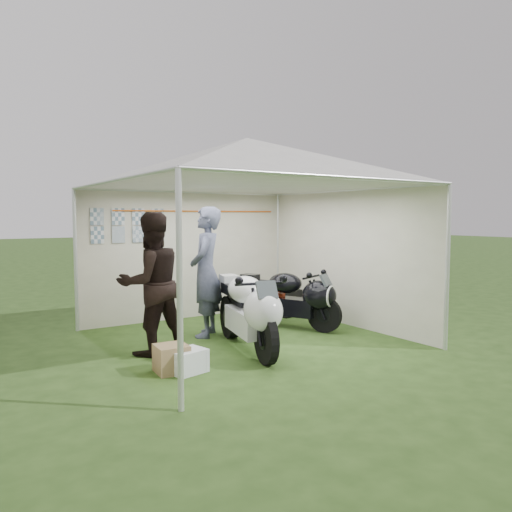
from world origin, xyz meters
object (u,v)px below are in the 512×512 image
object	(u,v)px
equipment_box	(286,303)
crate_2	(190,360)
canopy_tent	(246,167)
crate_0	(188,361)
motorcycle_black	(293,297)
motorcycle_white	(249,309)
crate_1	(171,359)
person_blue_jacket	(206,272)
paddock_stand	(249,314)
person_dark_jacket	(151,284)

from	to	relation	value
equipment_box	crate_2	bearing A→B (deg)	-145.14
canopy_tent	crate_0	bearing A→B (deg)	-145.30
motorcycle_black	crate_2	distance (m)	2.71
motorcycle_white	crate_1	distance (m)	1.36
crate_2	canopy_tent	bearing A→B (deg)	34.42
canopy_tent	person_blue_jacket	xyz separation A→B (m)	(-0.40, 0.52, -1.57)
canopy_tent	equipment_box	xyz separation A→B (m)	(1.60, 1.13, -2.33)
crate_1	crate_2	world-z (taller)	crate_1
crate_2	paddock_stand	bearing A→B (deg)	43.16
motorcycle_black	crate_2	xyz separation A→B (m)	(-2.42, -1.14, -0.40)
paddock_stand	crate_1	distance (m)	2.94
person_blue_jacket	canopy_tent	bearing A→B (deg)	75.85
paddock_stand	motorcycle_white	bearing A→B (deg)	-122.25
crate_0	canopy_tent	bearing A→B (deg)	34.70
paddock_stand	person_dark_jacket	bearing A→B (deg)	-155.83
motorcycle_black	equipment_box	xyz separation A→B (m)	(0.56, 0.94, -0.28)
motorcycle_white	person_dark_jacket	bearing A→B (deg)	164.66
motorcycle_white	canopy_tent	bearing A→B (deg)	74.97
motorcycle_white	person_dark_jacket	xyz separation A→B (m)	(-1.16, 0.63, 0.37)
person_blue_jacket	crate_2	distance (m)	1.97
crate_0	crate_1	size ratio (longest dim) A/B	1.13
canopy_tent	paddock_stand	size ratio (longest dim) A/B	13.88
equipment_box	crate_1	size ratio (longest dim) A/B	1.32
canopy_tent	person_blue_jacket	world-z (taller)	canopy_tent
motorcycle_white	crate_1	world-z (taller)	motorcycle_white
equipment_box	crate_2	distance (m)	3.63
canopy_tent	crate_0	distance (m)	3.00
motorcycle_black	motorcycle_white	bearing A→B (deg)	-174.04
canopy_tent	equipment_box	world-z (taller)	canopy_tent
paddock_stand	person_blue_jacket	bearing A→B (deg)	-156.62
canopy_tent	crate_2	distance (m)	2.97
motorcycle_white	crate_0	world-z (taller)	motorcycle_white
motorcycle_white	paddock_stand	distance (m)	1.95
paddock_stand	person_dark_jacket	size ratio (longest dim) A/B	0.21
canopy_tent	paddock_stand	xyz separation A→B (m)	(0.68, 0.99, -2.42)
paddock_stand	person_dark_jacket	world-z (taller)	person_dark_jacket
canopy_tent	person_dark_jacket	size ratio (longest dim) A/B	2.96
person_blue_jacket	crate_0	xyz separation A→B (m)	(-1.04, -1.52, -0.86)
person_dark_jacket	crate_2	distance (m)	1.27
person_dark_jacket	motorcycle_black	bearing A→B (deg)	178.86
motorcycle_white	equipment_box	xyz separation A→B (m)	(1.93, 1.75, -0.35)
crate_1	motorcycle_white	bearing A→B (deg)	11.70
crate_2	person_dark_jacket	bearing A→B (deg)	96.80
person_dark_jacket	equipment_box	xyz separation A→B (m)	(3.10, 1.12, -0.72)
motorcycle_black	crate_0	size ratio (longest dim) A/B	4.33
motorcycle_white	paddock_stand	bearing A→B (deg)	70.89
motorcycle_black	person_blue_jacket	distance (m)	1.56
paddock_stand	crate_0	bearing A→B (deg)	-136.92
person_dark_jacket	equipment_box	bearing A→B (deg)	-165.36
crate_0	person_dark_jacket	bearing A→B (deg)	92.83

